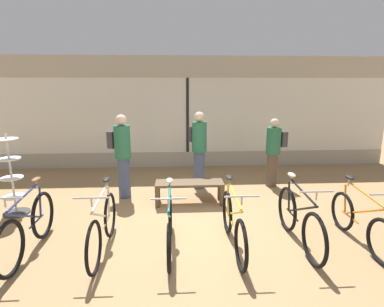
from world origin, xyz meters
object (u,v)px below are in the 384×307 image
Objects in this scene: bicycle_far_right at (360,222)px; customer_near_rack at (199,147)px; accessory_rack at (12,182)px; bicycle_center_left at (170,226)px; display_bench at (189,186)px; bicycle_center_right at (233,224)px; customer_by_window at (122,153)px; customer_mid_floor at (274,150)px; bicycle_left at (103,226)px; bicycle_far_left at (28,228)px; bicycle_right at (299,220)px.

bicycle_far_right is 3.61m from customer_near_rack.
accessory_rack reaches higher than bicycle_far_right.
display_bench is at bearing 77.73° from bicycle_center_left.
customer_near_rack is (-0.31, 2.72, 0.60)m from bicycle_center_right.
accessory_rack is 0.86× the size of customer_by_window.
customer_near_rack is 1.00× the size of customer_by_window.
customer_near_rack is 1.77m from customer_by_window.
accessory_rack is 5.59m from customer_mid_floor.
bicycle_center_right is 3.17m from customer_mid_floor.
bicycle_left reaches higher than bicycle_center_right.
bicycle_far_left is 3.00m from display_bench.
bicycle_right is (1.03, 0.03, 0.02)m from bicycle_center_right.
customer_mid_floor is (1.80, 0.04, -0.10)m from customer_near_rack.
bicycle_center_right is at bearing -0.56° from bicycle_center_left.
bicycle_right is 0.95m from bicycle_far_right.
display_bench is at bearing 5.26° from accessory_rack.
bicycle_center_right is at bearing -0.30° from bicycle_left.
bicycle_left is 2.47m from accessory_rack.
bicycle_right is 0.97× the size of customer_near_rack.
accessory_rack is at bearing 159.85° from bicycle_center_right.
bicycle_right is 2.36m from display_bench.
bicycle_far_right is 0.92× the size of customer_by_window.
customer_near_rack is at bearing 129.99° from bicycle_far_right.
bicycle_center_right is 1.14× the size of accessory_rack.
bicycle_far_left reaches higher than display_bench.
bicycle_right is 3.77m from customer_by_window.
bicycle_right is 3.06m from customer_near_rack.
display_bench is 0.85× the size of customer_mid_floor.
bicycle_center_left is 1.19× the size of display_bench.
accessory_rack is 0.95× the size of customer_mid_floor.
bicycle_far_left is at bearing 179.74° from bicycle_left.
bicycle_center_right is 1.85m from display_bench.
bicycle_far_right is 3.10m from display_bench.
bicycle_far_right is (3.92, -0.02, -0.03)m from bicycle_left.
bicycle_center_left is at bearing 179.71° from bicycle_far_right.
bicycle_far_right is 1.01× the size of customer_mid_floor.
customer_by_window reaches higher than bicycle_center_right.
accessory_rack is (-3.94, 1.45, 0.26)m from bicycle_center_right.
customer_near_rack reaches higher than bicycle_center_right.
bicycle_center_right is at bearing -83.51° from customer_near_rack.
accessory_rack is at bearing 144.33° from bicycle_left.
bicycle_left is at bearing -141.36° from customer_mid_floor.
customer_mid_floor is at bearing 80.36° from bicycle_right.
bicycle_right is at bearing 0.64° from bicycle_center_left.
bicycle_far_left is 1.13× the size of accessory_rack.
display_bench is 1.61m from customer_by_window.
accessory_rack reaches higher than bicycle_far_left.
customer_by_window is 1.11× the size of customer_mid_floor.
customer_by_window reaches higher than bicycle_left.
bicycle_center_left is 0.94× the size of bicycle_right.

